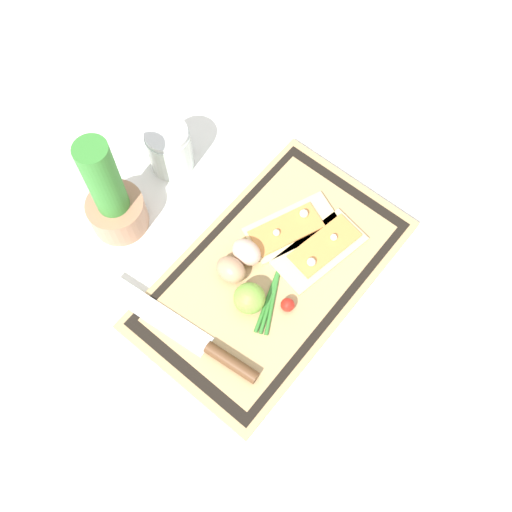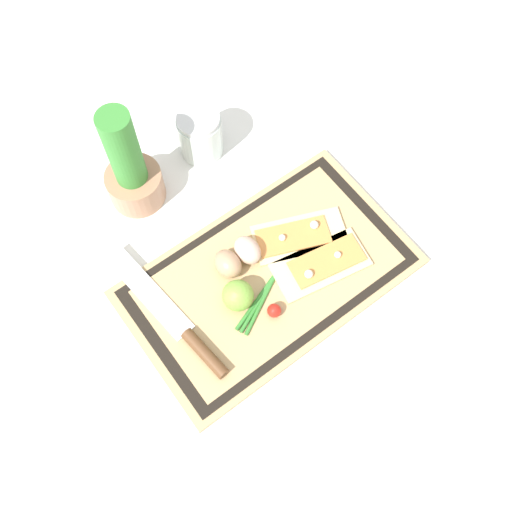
{
  "view_description": "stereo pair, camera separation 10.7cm",
  "coord_description": "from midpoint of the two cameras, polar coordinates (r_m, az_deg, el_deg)",
  "views": [
    {
      "loc": [
        -0.34,
        -0.24,
        1.01
      ],
      "look_at": [
        0.0,
        0.04,
        0.03
      ],
      "focal_mm": 42.0,
      "sensor_mm": 36.0,
      "label": 1
    },
    {
      "loc": [
        -0.27,
        -0.32,
        1.01
      ],
      "look_at": [
        0.0,
        0.04,
        0.03
      ],
      "focal_mm": 42.0,
      "sensor_mm": 36.0,
      "label": 2
    }
  ],
  "objects": [
    {
      "name": "ground_plane",
      "position": [
        1.09,
        -1.26,
        -2.18
      ],
      "size": [
        6.0,
        6.0,
        0.0
      ],
      "primitive_type": "plane",
      "color": "white"
    },
    {
      "name": "cutting_board",
      "position": [
        1.09,
        -1.27,
        -2.02
      ],
      "size": [
        0.51,
        0.3,
        0.02
      ],
      "color": "tan",
      "rests_on": "ground_plane"
    },
    {
      "name": "pizza_slice_near",
      "position": [
        1.09,
        3.39,
        0.28
      ],
      "size": [
        0.19,
        0.11,
        0.02
      ],
      "color": "beige",
      "rests_on": "cutting_board"
    },
    {
      "name": "pizza_slice_far",
      "position": [
        1.11,
        0.62,
        2.42
      ],
      "size": [
        0.19,
        0.14,
        0.02
      ],
      "color": "beige",
      "rests_on": "cutting_board"
    },
    {
      "name": "knife",
      "position": [
        1.03,
        -7.84,
        -8.79
      ],
      "size": [
        0.06,
        0.32,
        0.02
      ],
      "color": "silver",
      "rests_on": "cutting_board"
    },
    {
      "name": "egg_brown",
      "position": [
        1.06,
        -5.28,
        -1.63
      ],
      "size": [
        0.04,
        0.06,
        0.04
      ],
      "primitive_type": "ellipsoid",
      "color": "tan",
      "rests_on": "cutting_board"
    },
    {
      "name": "egg_pink",
      "position": [
        1.07,
        -3.76,
        0.05
      ],
      "size": [
        0.04,
        0.06,
        0.04
      ],
      "primitive_type": "ellipsoid",
      "color": "beige",
      "rests_on": "cutting_board"
    },
    {
      "name": "lime",
      "position": [
        1.03,
        -3.6,
        -4.37
      ],
      "size": [
        0.06,
        0.06,
        0.06
      ],
      "primitive_type": "sphere",
      "color": "#7FB742",
      "rests_on": "cutting_board"
    },
    {
      "name": "cherry_tomato_red",
      "position": [
        1.04,
        0.1,
        -5.01
      ],
      "size": [
        0.03,
        0.03,
        0.03
      ],
      "primitive_type": "sphere",
      "color": "red",
      "rests_on": "cutting_board"
    },
    {
      "name": "scallion_bunch",
      "position": [
        1.08,
        -0.6,
        -1.47
      ],
      "size": [
        0.24,
        0.13,
        0.01
      ],
      "color": "#388433",
      "rests_on": "cutting_board"
    },
    {
      "name": "herb_pot",
      "position": [
        1.11,
        -16.27,
        4.89
      ],
      "size": [
        0.11,
        0.11,
        0.24
      ],
      "color": "#AD7A5B",
      "rests_on": "ground_plane"
    },
    {
      "name": "sauce_jar",
      "position": [
        1.19,
        -10.79,
        9.59
      ],
      "size": [
        0.09,
        0.09,
        0.1
      ],
      "color": "silver",
      "rests_on": "ground_plane"
    }
  ]
}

